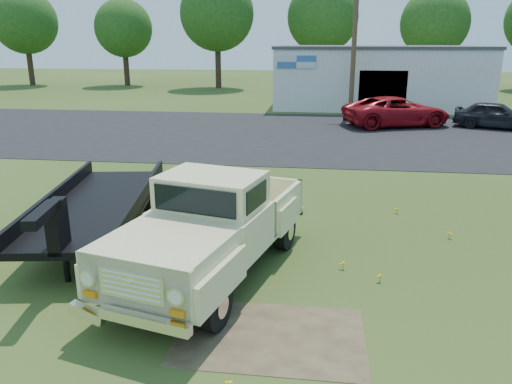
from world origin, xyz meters
TOP-DOWN VIEW (x-y plane):
  - ground at (0.00, 0.00)m, footprint 140.00×140.00m
  - asphalt_lot at (0.00, 15.00)m, footprint 90.00×14.00m
  - dirt_patch_a at (1.50, -3.00)m, footprint 3.00×2.00m
  - dirt_patch_b at (-2.00, 3.50)m, footprint 2.20×1.60m
  - commercial_building at (6.00, 26.99)m, footprint 14.20×8.20m
  - utility_pole_mid at (4.00, 22.00)m, footprint 1.60×0.30m
  - treeline_a at (-28.00, 40.00)m, footprint 6.40×6.40m
  - treeline_b at (-18.00, 41.00)m, footprint 5.76×5.76m
  - treeline_c at (-8.00, 39.50)m, footprint 7.04×7.04m
  - treeline_d at (2.00, 40.50)m, footprint 6.72×6.72m
  - treeline_e at (12.00, 39.00)m, footprint 6.08×6.08m
  - vintage_pickup_truck at (0.15, -0.96)m, footprint 3.61×6.17m
  - flatbed_trailer at (-3.02, 0.81)m, footprint 3.15×6.75m
  - red_pickup at (6.26, 18.07)m, footprint 6.28×4.42m
  - dark_sedan at (11.38, 18.01)m, footprint 4.45×3.08m

SIDE VIEW (x-z plane):
  - ground at x=0.00m, z-range 0.00..0.00m
  - asphalt_lot at x=0.00m, z-range -0.01..0.01m
  - dirt_patch_a at x=1.50m, z-range -0.01..0.01m
  - dirt_patch_b at x=-2.00m, z-range -0.01..0.01m
  - dark_sedan at x=11.38m, z-range 0.00..1.41m
  - red_pickup at x=6.26m, z-range 0.00..1.59m
  - flatbed_trailer at x=-3.02m, z-range 0.00..1.77m
  - vintage_pickup_truck at x=0.15m, z-range 0.00..2.10m
  - commercial_building at x=6.00m, z-range 0.03..4.18m
  - utility_pole_mid at x=4.00m, z-range 0.10..9.10m
  - treeline_b at x=-18.00m, z-range 1.38..9.95m
  - treeline_e at x=12.00m, z-range 1.46..10.51m
  - treeline_a at x=-28.00m, z-range 1.54..11.06m
  - treeline_d at x=2.00m, z-range 1.62..11.62m
  - treeline_c at x=-8.00m, z-range 1.70..12.17m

